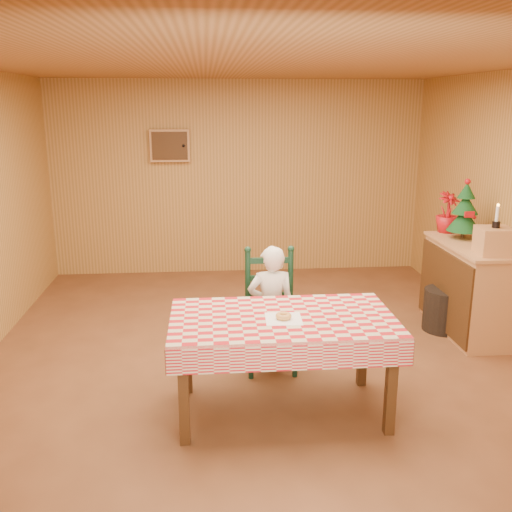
{
  "coord_description": "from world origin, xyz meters",
  "views": [
    {
      "loc": [
        -0.43,
        -4.75,
        2.27
      ],
      "look_at": [
        0.0,
        0.2,
        0.95
      ],
      "focal_mm": 40.0,
      "sensor_mm": 36.0,
      "label": 1
    }
  ],
  "objects_px": {
    "ladder_chair": "(270,313)",
    "christmas_tree": "(465,212)",
    "crate": "(494,241)",
    "dining_table": "(282,327)",
    "seated_child": "(271,309)",
    "storage_bin": "(445,310)",
    "shelf_unit": "(468,288)"
  },
  "relations": [
    {
      "from": "ladder_chair",
      "to": "crate",
      "type": "height_order",
      "value": "crate"
    },
    {
      "from": "ladder_chair",
      "to": "christmas_tree",
      "type": "bearing_deg",
      "value": 22.69
    },
    {
      "from": "ladder_chair",
      "to": "shelf_unit",
      "type": "height_order",
      "value": "ladder_chair"
    },
    {
      "from": "seated_child",
      "to": "shelf_unit",
      "type": "xyz_separation_m",
      "value": [
        2.09,
        0.68,
        -0.1
      ]
    },
    {
      "from": "christmas_tree",
      "to": "crate",
      "type": "bearing_deg",
      "value": -90.0
    },
    {
      "from": "dining_table",
      "to": "christmas_tree",
      "type": "bearing_deg",
      "value": 38.41
    },
    {
      "from": "christmas_tree",
      "to": "seated_child",
      "type": "bearing_deg",
      "value": -156.0
    },
    {
      "from": "seated_child",
      "to": "shelf_unit",
      "type": "height_order",
      "value": "seated_child"
    },
    {
      "from": "christmas_tree",
      "to": "storage_bin",
      "type": "bearing_deg",
      "value": -136.89
    },
    {
      "from": "crate",
      "to": "dining_table",
      "type": "bearing_deg",
      "value": -154.2
    },
    {
      "from": "ladder_chair",
      "to": "christmas_tree",
      "type": "height_order",
      "value": "christmas_tree"
    },
    {
      "from": "dining_table",
      "to": "crate",
      "type": "relative_size",
      "value": 5.52
    },
    {
      "from": "seated_child",
      "to": "crate",
      "type": "bearing_deg",
      "value": -172.28
    },
    {
      "from": "dining_table",
      "to": "seated_child",
      "type": "bearing_deg",
      "value": 90.0
    },
    {
      "from": "crate",
      "to": "storage_bin",
      "type": "xyz_separation_m",
      "value": [
        -0.2,
        0.46,
        -0.84
      ]
    },
    {
      "from": "seated_child",
      "to": "crate",
      "type": "xyz_separation_m",
      "value": [
        2.1,
        0.28,
        0.49
      ]
    },
    {
      "from": "crate",
      "to": "christmas_tree",
      "type": "height_order",
      "value": "christmas_tree"
    },
    {
      "from": "seated_child",
      "to": "storage_bin",
      "type": "bearing_deg",
      "value": -158.58
    },
    {
      "from": "storage_bin",
      "to": "dining_table",
      "type": "bearing_deg",
      "value": -142.13
    },
    {
      "from": "seated_child",
      "to": "shelf_unit",
      "type": "relative_size",
      "value": 0.91
    },
    {
      "from": "dining_table",
      "to": "ladder_chair",
      "type": "xyz_separation_m",
      "value": [
        0.0,
        0.79,
        -0.18
      ]
    },
    {
      "from": "shelf_unit",
      "to": "ladder_chair",
      "type": "bearing_deg",
      "value": -163.29
    },
    {
      "from": "christmas_tree",
      "to": "ladder_chair",
      "type": "bearing_deg",
      "value": -157.31
    },
    {
      "from": "seated_child",
      "to": "crate",
      "type": "distance_m",
      "value": 2.17
    },
    {
      "from": "shelf_unit",
      "to": "storage_bin",
      "type": "relative_size",
      "value": 2.83
    },
    {
      "from": "dining_table",
      "to": "storage_bin",
      "type": "distance_m",
      "value": 2.45
    },
    {
      "from": "ladder_chair",
      "to": "storage_bin",
      "type": "relative_size",
      "value": 2.47
    },
    {
      "from": "christmas_tree",
      "to": "storage_bin",
      "type": "relative_size",
      "value": 1.42
    },
    {
      "from": "ladder_chair",
      "to": "christmas_tree",
      "type": "xyz_separation_m",
      "value": [
        2.1,
        0.88,
        0.71
      ]
    },
    {
      "from": "crate",
      "to": "seated_child",
      "type": "bearing_deg",
      "value": -172.28
    },
    {
      "from": "ladder_chair",
      "to": "crate",
      "type": "distance_m",
      "value": 2.18
    },
    {
      "from": "ladder_chair",
      "to": "seated_child",
      "type": "distance_m",
      "value": 0.08
    }
  ]
}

